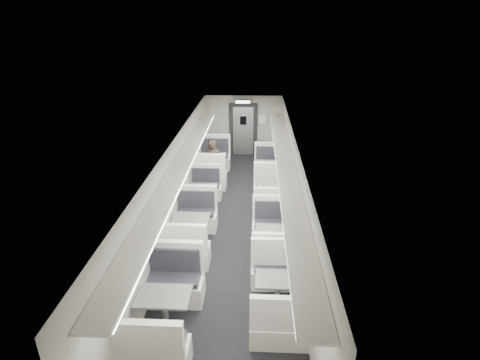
# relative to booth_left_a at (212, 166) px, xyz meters

# --- Properties ---
(room) EXTENTS (3.24, 12.24, 2.64)m
(room) POSITION_rel_booth_left_a_xyz_m (1.00, -3.54, 0.78)
(room) COLOR black
(room) RESTS_ON ground
(booth_left_a) EXTENTS (1.15, 2.33, 1.25)m
(booth_left_a) POSITION_rel_booth_left_a_xyz_m (0.00, 0.00, 0.00)
(booth_left_a) COLOR white
(booth_left_a) RESTS_ON room
(booth_left_b) EXTENTS (0.97, 1.96, 1.05)m
(booth_left_b) POSITION_rel_booth_left_a_xyz_m (0.00, -2.34, -0.07)
(booth_left_b) COLOR white
(booth_left_b) RESTS_ON room
(booth_left_c) EXTENTS (1.07, 2.17, 1.16)m
(booth_left_c) POSITION_rel_booth_left_a_xyz_m (0.00, -4.28, -0.03)
(booth_left_c) COLOR white
(booth_left_c) RESTS_ON room
(booth_left_d) EXTENTS (1.12, 2.26, 1.21)m
(booth_left_d) POSITION_rel_booth_left_a_xyz_m (0.00, -7.05, -0.01)
(booth_left_d) COLOR white
(booth_left_d) RESTS_ON room
(booth_right_a) EXTENTS (1.05, 2.13, 1.14)m
(booth_right_a) POSITION_rel_booth_left_a_xyz_m (2.00, -0.46, -0.04)
(booth_right_a) COLOR white
(booth_right_a) RESTS_ON room
(booth_right_b) EXTENTS (1.00, 2.03, 1.08)m
(booth_right_b) POSITION_rel_booth_left_a_xyz_m (2.00, -2.22, -0.06)
(booth_right_b) COLOR white
(booth_right_b) RESTS_ON room
(booth_right_c) EXTENTS (1.05, 2.12, 1.13)m
(booth_right_c) POSITION_rel_booth_left_a_xyz_m (2.00, -4.72, -0.04)
(booth_right_c) COLOR white
(booth_right_c) RESTS_ON room
(booth_right_d) EXTENTS (1.02, 2.07, 1.11)m
(booth_right_d) POSITION_rel_booth_left_a_xyz_m (2.00, -6.42, -0.05)
(booth_right_d) COLOR white
(booth_right_d) RESTS_ON room
(passenger) EXTENTS (0.66, 0.55, 1.56)m
(passenger) POSITION_rel_booth_left_a_xyz_m (0.15, -0.68, 0.36)
(passenger) COLOR black
(passenger) RESTS_ON room
(window_a) EXTENTS (0.02, 1.18, 0.84)m
(window_a) POSITION_rel_booth_left_a_xyz_m (-0.49, -0.14, 0.93)
(window_a) COLOR black
(window_a) RESTS_ON room
(window_b) EXTENTS (0.02, 1.18, 0.84)m
(window_b) POSITION_rel_booth_left_a_xyz_m (-0.49, -2.34, 0.93)
(window_b) COLOR black
(window_b) RESTS_ON room
(window_c) EXTENTS (0.02, 1.18, 0.84)m
(window_c) POSITION_rel_booth_left_a_xyz_m (-0.49, -4.54, 0.93)
(window_c) COLOR black
(window_c) RESTS_ON room
(window_d) EXTENTS (0.02, 1.18, 0.84)m
(window_d) POSITION_rel_booth_left_a_xyz_m (-0.49, -6.74, 0.93)
(window_d) COLOR black
(window_d) RESTS_ON room
(luggage_rack_left) EXTENTS (0.46, 10.40, 0.09)m
(luggage_rack_left) POSITION_rel_booth_left_a_xyz_m (-0.24, -3.84, 1.50)
(luggage_rack_left) COLOR white
(luggage_rack_left) RESTS_ON room
(luggage_rack_right) EXTENTS (0.46, 10.40, 0.09)m
(luggage_rack_right) POSITION_rel_booth_left_a_xyz_m (2.24, -3.84, 1.50)
(luggage_rack_right) COLOR white
(luggage_rack_right) RESTS_ON room
(vestibule_door) EXTENTS (1.10, 0.13, 2.10)m
(vestibule_door) POSITION_rel_booth_left_a_xyz_m (1.00, 2.39, 0.62)
(vestibule_door) COLOR black
(vestibule_door) RESTS_ON room
(exit_sign) EXTENTS (0.62, 0.12, 0.16)m
(exit_sign) POSITION_rel_booth_left_a_xyz_m (1.00, 1.90, 1.86)
(exit_sign) COLOR black
(exit_sign) RESTS_ON room
(wall_notice) EXTENTS (0.32, 0.02, 0.40)m
(wall_notice) POSITION_rel_booth_left_a_xyz_m (1.75, 2.38, 1.08)
(wall_notice) COLOR silver
(wall_notice) RESTS_ON room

